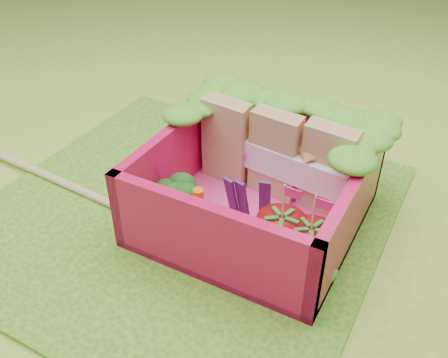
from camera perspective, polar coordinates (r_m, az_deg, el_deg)
name	(u,v)px	position (r m, az deg, el deg)	size (l,w,h in m)	color
ground	(184,214)	(3.46, -4.62, -4.00)	(14.00, 14.00, 0.00)	#8ABB34
placemat	(184,212)	(3.45, -4.63, -3.80)	(2.60, 2.60, 0.03)	#4D9020
bento_floor	(255,216)	(3.35, 3.51, -4.24)	(1.30, 1.30, 0.05)	#FF419D
bento_box	(256,186)	(3.20, 3.67, -0.80)	(1.30, 1.30, 0.55)	#DE124D
lettuce_ruffle	(290,108)	(3.41, 7.51, 8.07)	(1.43, 0.83, 0.11)	#2D8C19
sandwich_stack	(276,155)	(3.37, 5.91, 2.72)	(1.11, 0.30, 0.61)	tan
broccoli	(177,196)	(3.21, -5.36, -1.93)	(0.33, 0.33, 0.25)	#66A24E
carrot_sticks	(195,212)	(3.13, -3.34, -3.84)	(0.08, 0.16, 0.29)	orange
purple_wedges	(247,202)	(3.12, 2.62, -2.69)	(0.26, 0.12, 0.38)	#431B60
strawberry_left	(280,237)	(2.95, 6.44, -6.62)	(0.29, 0.29, 0.53)	#B71C0B
strawberry_right	(309,248)	(2.91, 9.68, -7.78)	(0.28, 0.28, 0.52)	#B71C0B
snap_peas	(285,260)	(2.99, 6.95, -9.14)	(0.60, 0.29, 0.05)	#62C33D
chopsticks	(45,175)	(3.97, -19.75, 0.47)	(2.39, 0.20, 0.04)	tan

